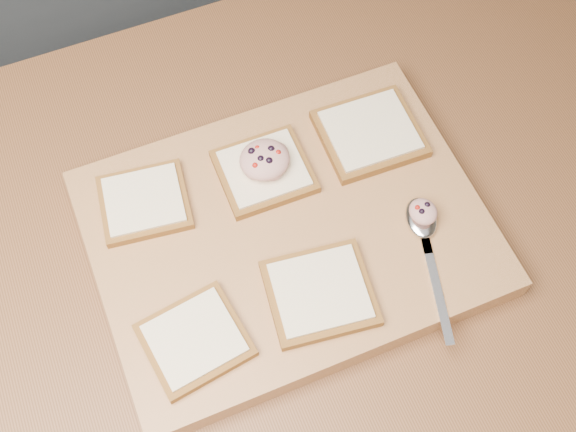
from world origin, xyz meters
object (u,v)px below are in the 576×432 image
tuna_salad_dollop (265,159)px  spoon (423,228)px  bread_far_center (264,171)px  cutting_board (288,233)px

tuna_salad_dollop → spoon: 0.22m
bread_far_center → spoon: (0.15, -0.15, -0.00)m
cutting_board → tuna_salad_dollop: tuna_salad_dollop is taller
bread_far_center → cutting_board: bearing=-90.3°
tuna_salad_dollop → cutting_board: bearing=-91.7°
cutting_board → spoon: bearing=-24.4°
cutting_board → tuna_salad_dollop: 0.10m
bread_far_center → spoon: bearing=-44.8°
cutting_board → tuna_salad_dollop: bearing=88.3°
cutting_board → spoon: size_ratio=2.51×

